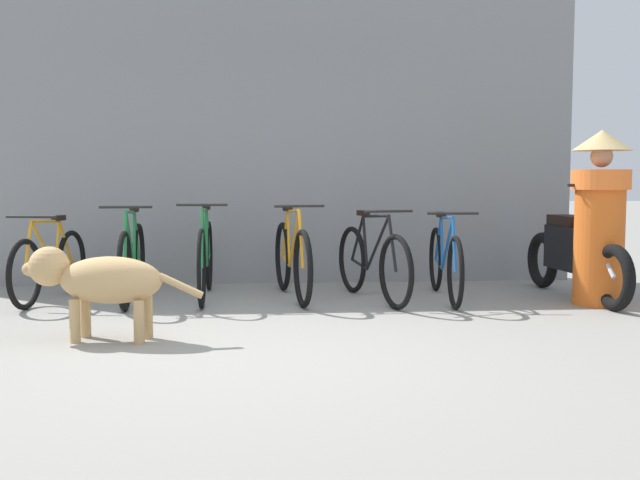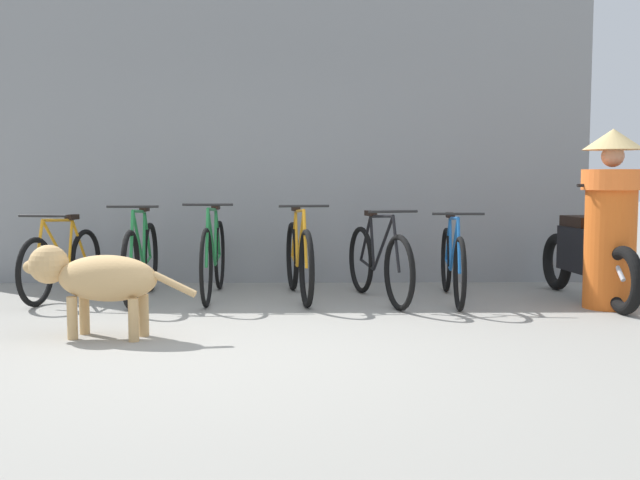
# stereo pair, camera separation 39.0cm
# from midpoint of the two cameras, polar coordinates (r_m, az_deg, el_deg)

# --- Properties ---
(ground_plane) EXTENTS (60.00, 60.00, 0.00)m
(ground_plane) POSITION_cam_midpoint_polar(r_m,az_deg,el_deg) (5.09, -4.13, -8.43)
(ground_plane) COLOR gray
(shop_wall_back) EXTENTS (7.10, 0.20, 3.22)m
(shop_wall_back) POSITION_cam_midpoint_polar(r_m,az_deg,el_deg) (8.31, -2.81, 7.90)
(shop_wall_back) COLOR gray
(shop_wall_back) RESTS_ON ground
(bicycle_0) EXTENTS (0.46, 1.62, 0.82)m
(bicycle_0) POSITION_cam_midpoint_polar(r_m,az_deg,el_deg) (7.56, -17.65, -1.70)
(bicycle_0) COLOR black
(bicycle_0) RESTS_ON ground
(bicycle_1) EXTENTS (0.46, 1.73, 0.91)m
(bicycle_1) POSITION_cam_midpoint_polar(r_m,az_deg,el_deg) (7.26, -11.98, -1.55)
(bicycle_1) COLOR black
(bicycle_1) RESTS_ON ground
(bicycle_2) EXTENTS (0.46, 1.80, 0.93)m
(bicycle_2) POSITION_cam_midpoint_polar(r_m,az_deg,el_deg) (7.27, -6.61, -1.37)
(bicycle_2) COLOR black
(bicycle_2) RESTS_ON ground
(bicycle_3) EXTENTS (0.46, 1.73, 0.91)m
(bicycle_3) POSITION_cam_midpoint_polar(r_m,az_deg,el_deg) (7.18, -0.06, -1.52)
(bicycle_3) COLOR black
(bicycle_3) RESTS_ON ground
(bicycle_4) EXTENTS (0.56, 1.67, 0.87)m
(bicycle_4) POSITION_cam_midpoint_polar(r_m,az_deg,el_deg) (7.06, 6.07, -1.79)
(bicycle_4) COLOR black
(bicycle_4) RESTS_ON ground
(bicycle_5) EXTENTS (0.46, 1.75, 0.85)m
(bicycle_5) POSITION_cam_midpoint_polar(r_m,az_deg,el_deg) (7.19, 11.60, -1.78)
(bicycle_5) COLOR black
(bicycle_5) RESTS_ON ground
(motorcycle) EXTENTS (0.58, 1.98, 1.11)m
(motorcycle) POSITION_cam_midpoint_polar(r_m,az_deg,el_deg) (7.51, 21.13, -1.10)
(motorcycle) COLOR black
(motorcycle) RESTS_ON ground
(stray_dog) EXTENTS (1.32, 0.47, 0.67)m
(stray_dog) POSITION_cam_midpoint_polar(r_m,az_deg,el_deg) (5.61, -14.88, -2.79)
(stray_dog) COLOR tan
(stray_dog) RESTS_ON ground
(person_in_robes) EXTENTS (0.69, 0.69, 1.59)m
(person_in_robes) POSITION_cam_midpoint_polar(r_m,az_deg,el_deg) (7.16, 22.76, 1.80)
(person_in_robes) COLOR orange
(person_in_robes) RESTS_ON ground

